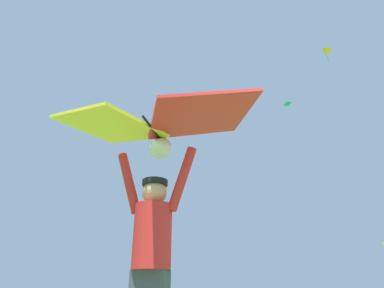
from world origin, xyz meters
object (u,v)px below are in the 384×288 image
distant_kite_teal_overhead_distant (287,104)px  marker_flag (159,247)px  held_stunt_kite (154,126)px  kite_flyer_person (152,255)px  distant_kite_yellow_high_right (327,53)px

distant_kite_teal_overhead_distant → marker_flag: size_ratio=0.42×
distant_kite_teal_overhead_distant → held_stunt_kite: bearing=-91.3°
kite_flyer_person → held_stunt_kite: (0.01, -0.10, 1.21)m
kite_flyer_person → distant_kite_yellow_high_right: (4.17, 18.38, 15.50)m
held_stunt_kite → distant_kite_yellow_high_right: (4.16, 18.47, 14.29)m
kite_flyer_person → distant_kite_yellow_high_right: distant_kite_yellow_high_right is taller
held_stunt_kite → marker_flag: held_stunt_kite is taller
kite_flyer_person → distant_kite_teal_overhead_distant: bearing=88.7°
kite_flyer_person → marker_flag: (-2.78, 6.10, 0.88)m
held_stunt_kite → distant_kite_yellow_high_right: 23.72m
distant_kite_yellow_high_right → marker_flag: distant_kite_yellow_high_right is taller
kite_flyer_person → distant_kite_teal_overhead_distant: distant_kite_teal_overhead_distant is taller
held_stunt_kite → marker_flag: size_ratio=1.02×
distant_kite_yellow_high_right → marker_flag: 20.32m
distant_kite_teal_overhead_distant → distant_kite_yellow_high_right: (3.42, -15.34, -5.25)m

